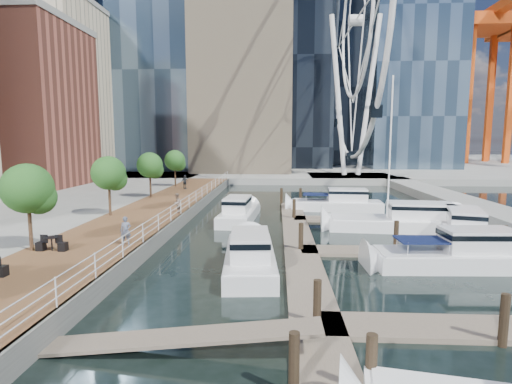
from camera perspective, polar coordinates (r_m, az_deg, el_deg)
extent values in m
plane|color=black|center=(17.30, -2.34, -15.65)|extent=(520.00, 520.00, 0.00)
cube|color=brown|center=(33.19, -15.54, -3.80)|extent=(6.00, 60.00, 1.00)
cube|color=#595954|center=(32.36, -10.49, -3.94)|extent=(0.25, 60.00, 1.00)
cube|color=gray|center=(118.03, 2.30, 4.27)|extent=(200.00, 114.00, 1.00)
cube|color=gray|center=(40.82, 29.94, -2.47)|extent=(4.00, 60.00, 1.00)
cube|color=gray|center=(69.27, 13.41, 1.94)|extent=(14.00, 12.00, 1.00)
cube|color=#6D6051|center=(26.73, 6.16, -7.12)|extent=(2.00, 32.00, 0.20)
cube|color=#6D6051|center=(17.09, 30.06, -16.60)|extent=(12.00, 2.00, 0.20)
cube|color=#6D6051|center=(25.87, 19.93, -8.02)|extent=(12.00, 2.00, 0.20)
cube|color=#6D6051|center=(35.30, 15.24, -3.80)|extent=(12.00, 2.00, 0.20)
cube|color=brown|center=(59.14, -29.73, 10.49)|extent=(12.00, 14.00, 20.00)
cube|color=#BCAD8E|center=(76.24, -27.19, 12.74)|extent=(14.00, 16.00, 28.00)
cylinder|color=white|center=(68.97, 11.65, 13.20)|extent=(0.80, 0.80, 26.00)
cylinder|color=white|center=(69.86, 15.81, 13.00)|extent=(0.80, 0.80, 26.00)
torus|color=white|center=(71.63, 14.06, 22.70)|extent=(0.70, 44.70, 44.70)
cylinder|color=#3F2B1C|center=(24.12, -29.53, -4.51)|extent=(0.20, 0.20, 2.40)
sphere|color=#265B1E|center=(23.81, -29.85, 0.44)|extent=(2.60, 2.60, 2.60)
cylinder|color=#3F2B1C|center=(32.85, -20.17, -1.09)|extent=(0.20, 0.20, 2.40)
sphere|color=#265B1E|center=(32.62, -20.33, 2.56)|extent=(2.60, 2.60, 2.60)
cylinder|color=#3F2B1C|center=(42.14, -14.84, 0.88)|extent=(0.20, 0.20, 2.40)
sphere|color=#265B1E|center=(41.97, -14.94, 3.73)|extent=(2.60, 2.60, 2.60)
cylinder|color=#3F2B1C|center=(51.70, -11.46, 2.12)|extent=(0.20, 0.20, 2.40)
sphere|color=#265B1E|center=(51.56, -11.52, 4.45)|extent=(2.60, 2.60, 2.60)
imported|color=#4F5669|center=(23.40, -18.12, -5.27)|extent=(0.65, 0.50, 1.59)
imported|color=#7D6756|center=(32.60, -11.25, -1.56)|extent=(0.78, 0.90, 1.59)
imported|color=#2F343B|center=(48.68, -10.11, 1.41)|extent=(1.06, 0.72, 1.67)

